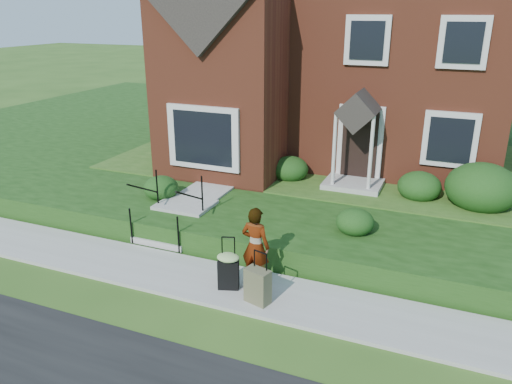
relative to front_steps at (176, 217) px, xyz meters
The scene contains 10 objects.
ground 3.14m from the front_steps, 36.42° to the right, with size 120.00×120.00×0.00m, color #2D5119.
sidewalk 3.14m from the front_steps, 36.42° to the right, with size 60.00×1.60×0.08m, color #9E9B93.
terrace 11.15m from the front_steps, 54.33° to the left, with size 44.00×20.00×0.60m, color #18390F.
walkway 3.16m from the front_steps, 90.00° to the left, with size 1.20×6.00×0.06m, color #9E9B93.
main_house 9.41m from the front_steps, 73.56° to the left, with size 10.40×10.20×9.40m.
front_steps is the anchor object (origin of this frame).
foundation_shrubs 4.82m from the front_steps, 39.85° to the left, with size 10.11×4.15×1.27m.
woman 3.24m from the front_steps, 29.13° to the right, with size 0.61×0.40×1.67m, color #999999.
suitcase_black 3.08m from the front_steps, 39.52° to the right, with size 0.56×0.50×1.11m.
suitcase_olive 3.83m from the front_steps, 35.44° to the right, with size 0.54×0.40×1.05m.
Camera 1 is at (3.76, -8.06, 5.40)m, focal length 35.00 mm.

